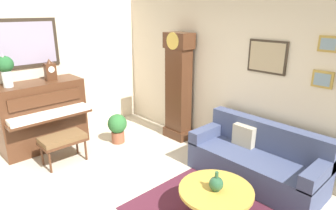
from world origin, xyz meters
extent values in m
cube|color=beige|center=(0.00, 0.00, -0.05)|extent=(6.40, 6.00, 0.10)
cube|color=beige|center=(-2.60, 0.00, 1.40)|extent=(0.10, 4.90, 2.80)
cube|color=#33281E|center=(-2.54, 0.07, 1.85)|extent=(0.03, 1.10, 0.84)
cube|color=#998EA8|center=(-2.52, 0.07, 1.85)|extent=(0.01, 0.98, 0.72)
cube|color=beige|center=(0.00, 2.40, 1.40)|extent=(5.30, 0.10, 2.80)
cube|color=#33281E|center=(0.75, 2.33, 1.75)|extent=(0.60, 0.03, 0.48)
cube|color=tan|center=(0.75, 2.32, 1.75)|extent=(0.54, 0.01, 0.42)
cube|color=#B28E3D|center=(1.55, 2.33, 2.00)|extent=(0.24, 0.03, 0.20)
cube|color=#7A93A3|center=(1.55, 2.32, 2.00)|extent=(0.18, 0.01, 0.14)
cube|color=#B28E3D|center=(1.55, 2.33, 1.55)|extent=(0.26, 0.03, 0.22)
cube|color=#7A93A3|center=(1.55, 2.32, 1.55)|extent=(0.20, 0.01, 0.16)
cube|color=#4C2B19|center=(-2.25, 0.07, 0.61)|extent=(0.60, 1.44, 1.22)
cube|color=#4C2B19|center=(-1.82, 0.07, 0.68)|extent=(0.28, 1.38, 0.04)
cube|color=white|center=(-1.82, 0.07, 0.74)|extent=(0.26, 1.32, 0.08)
cube|color=#4C2B19|center=(-1.93, 0.07, 0.98)|extent=(0.03, 1.20, 0.20)
cube|color=#4C2B19|center=(-1.43, 0.06, 0.38)|extent=(0.42, 0.70, 0.04)
cube|color=brown|center=(-1.43, 0.06, 0.44)|extent=(0.40, 0.68, 0.08)
cylinder|color=#4C2B19|center=(-1.27, -0.24, 0.18)|extent=(0.04, 0.04, 0.36)
cylinder|color=#4C2B19|center=(-1.27, 0.36, 0.18)|extent=(0.04, 0.04, 0.36)
cylinder|color=#4C2B19|center=(-1.59, -0.24, 0.18)|extent=(0.04, 0.04, 0.36)
cylinder|color=#4C2B19|center=(-1.59, 0.36, 0.18)|extent=(0.04, 0.04, 0.36)
cube|color=#4C2B19|center=(-0.87, 2.14, 0.09)|extent=(0.52, 0.34, 0.18)
cube|color=#4C2B19|center=(-0.87, 2.14, 0.89)|extent=(0.44, 0.28, 1.78)
cube|color=#4C2B19|center=(-0.87, 2.14, 1.88)|extent=(0.52, 0.32, 0.28)
cylinder|color=gold|center=(-0.87, 1.99, 1.88)|extent=(0.30, 0.02, 0.30)
cylinder|color=gold|center=(-0.87, 2.09, 0.95)|extent=(0.03, 0.03, 0.70)
cube|color=#424C70|center=(0.99, 1.85, 0.21)|extent=(1.90, 0.80, 0.42)
cube|color=#424C70|center=(0.99, 2.15, 0.62)|extent=(1.90, 0.20, 0.44)
cube|color=#424C70|center=(0.13, 1.85, 0.50)|extent=(0.18, 0.80, 0.20)
cube|color=#424C70|center=(1.85, 1.85, 0.50)|extent=(0.18, 0.80, 0.20)
cube|color=#B7AD93|center=(0.69, 1.99, 0.58)|extent=(0.34, 0.12, 0.32)
cylinder|color=gold|center=(1.11, 0.79, 0.39)|extent=(0.88, 0.88, 0.04)
torus|color=brown|center=(1.11, 0.79, 0.39)|extent=(0.88, 0.88, 0.04)
cylinder|color=brown|center=(1.11, 1.15, 0.18)|extent=(0.04, 0.04, 0.37)
cylinder|color=brown|center=(0.75, 0.79, 0.18)|extent=(0.04, 0.04, 0.37)
cube|color=#4C2B19|center=(-2.23, 0.31, 1.37)|extent=(0.12, 0.18, 0.30)
cylinder|color=white|center=(-2.17, 0.31, 1.42)|extent=(0.01, 0.11, 0.11)
cone|color=#4C2B19|center=(-2.23, 0.31, 1.56)|extent=(0.10, 0.10, 0.08)
cylinder|color=silver|center=(-2.23, -0.39, 1.35)|extent=(0.15, 0.15, 0.26)
sphere|color=#235B2D|center=(-2.23, -0.39, 1.59)|extent=(0.26, 0.26, 0.26)
cone|color=#D199B7|center=(-2.20, -0.41, 1.72)|extent=(0.06, 0.06, 0.16)
cylinder|color=#234C33|center=(1.12, 0.77, 0.41)|extent=(0.09, 0.09, 0.01)
sphere|color=#285638|center=(1.12, 0.77, 0.49)|extent=(0.17, 0.17, 0.17)
cylinder|color=#285638|center=(1.12, 0.77, 0.61)|extent=(0.04, 0.04, 0.08)
cylinder|color=#935138|center=(-1.47, 1.14, 0.11)|extent=(0.24, 0.24, 0.22)
sphere|color=#2D6B33|center=(-1.47, 1.14, 0.38)|extent=(0.36, 0.36, 0.36)
camera|label=1|loc=(2.86, -1.63, 2.41)|focal=31.14mm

